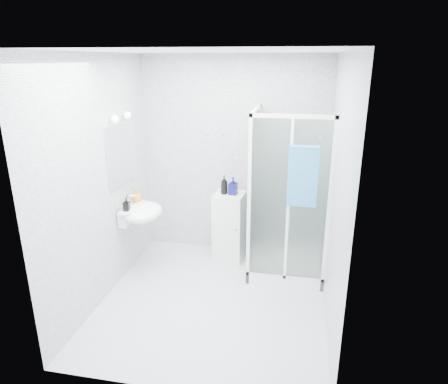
% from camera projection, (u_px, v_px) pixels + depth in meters
% --- Properties ---
extents(room, '(2.40, 2.60, 2.60)m').
position_uv_depth(room, '(212.00, 188.00, 4.00)').
color(room, silver).
rests_on(room, ground).
extents(shower_enclosure, '(0.90, 0.95, 2.00)m').
position_uv_depth(shower_enclosure, '(280.00, 239.00, 4.86)').
color(shower_enclosure, white).
rests_on(shower_enclosure, ground).
extents(wall_basin, '(0.46, 0.56, 0.35)m').
position_uv_depth(wall_basin, '(140.00, 212.00, 4.75)').
color(wall_basin, white).
rests_on(wall_basin, ground).
extents(mirror, '(0.02, 0.60, 0.70)m').
position_uv_depth(mirror, '(120.00, 154.00, 4.57)').
color(mirror, white).
rests_on(mirror, room).
extents(vanity_lights, '(0.10, 0.40, 0.08)m').
position_uv_depth(vanity_lights, '(121.00, 117.00, 4.42)').
color(vanity_lights, silver).
rests_on(vanity_lights, room).
extents(wall_hooks, '(0.23, 0.06, 0.03)m').
position_uv_depth(wall_hooks, '(215.00, 134.00, 5.11)').
color(wall_hooks, silver).
rests_on(wall_hooks, room).
extents(storage_cabinet, '(0.40, 0.41, 0.91)m').
position_uv_depth(storage_cabinet, '(229.00, 226.00, 5.21)').
color(storage_cabinet, white).
rests_on(storage_cabinet, ground).
extents(hand_towel, '(0.31, 0.05, 0.66)m').
position_uv_depth(hand_towel, '(303.00, 175.00, 4.15)').
color(hand_towel, teal).
rests_on(hand_towel, shower_enclosure).
extents(shampoo_bottle_a, '(0.10, 0.10, 0.24)m').
position_uv_depth(shampoo_bottle_a, '(224.00, 185.00, 5.02)').
color(shampoo_bottle_a, black).
rests_on(shampoo_bottle_a, storage_cabinet).
extents(shampoo_bottle_b, '(0.11, 0.11, 0.22)m').
position_uv_depth(shampoo_bottle_b, '(233.00, 186.00, 5.00)').
color(shampoo_bottle_b, '#0D0C4D').
rests_on(shampoo_bottle_b, storage_cabinet).
extents(soap_dispenser_orange, '(0.15, 0.15, 0.17)m').
position_uv_depth(soap_dispenser_orange, '(137.00, 196.00, 4.86)').
color(soap_dispenser_orange, orange).
rests_on(soap_dispenser_orange, wall_basin).
extents(soap_dispenser_black, '(0.08, 0.08, 0.16)m').
position_uv_depth(soap_dispenser_black, '(127.00, 204.00, 4.59)').
color(soap_dispenser_black, black).
rests_on(soap_dispenser_black, wall_basin).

